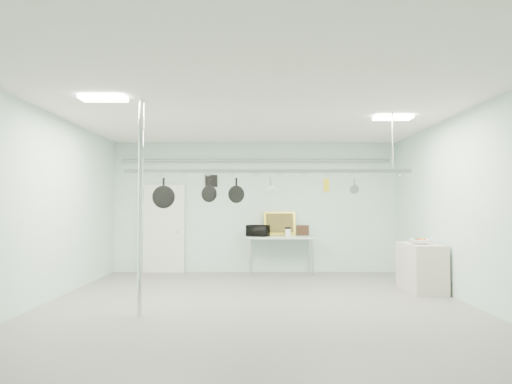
{
  "coord_description": "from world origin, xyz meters",
  "views": [
    {
      "loc": [
        -0.02,
        -7.31,
        1.58
      ],
      "look_at": [
        0.0,
        1.0,
        1.87
      ],
      "focal_mm": 32.0,
      "sensor_mm": 36.0,
      "label": 1
    }
  ],
  "objects_px": {
    "skillet_left": "(164,193)",
    "coffee_canister": "(288,233)",
    "chrome_pole": "(141,207)",
    "fruit_bowl": "(420,242)",
    "skillet_right": "(236,190)",
    "side_cabinet": "(421,267)",
    "pot_rack": "(268,169)",
    "prep_table": "(281,239)",
    "skillet_mid": "(209,189)",
    "microwave": "(258,231)"
  },
  "relations": [
    {
      "from": "microwave",
      "to": "skillet_right",
      "type": "height_order",
      "value": "skillet_right"
    },
    {
      "from": "prep_table",
      "to": "side_cabinet",
      "type": "bearing_deg",
      "value": -40.79
    },
    {
      "from": "coffee_canister",
      "to": "skillet_mid",
      "type": "xyz_separation_m",
      "value": [
        -1.55,
        -3.22,
        0.9
      ]
    },
    {
      "from": "prep_table",
      "to": "skillet_right",
      "type": "height_order",
      "value": "skillet_right"
    },
    {
      "from": "microwave",
      "to": "coffee_canister",
      "type": "relative_size",
      "value": 2.75
    },
    {
      "from": "chrome_pole",
      "to": "side_cabinet",
      "type": "relative_size",
      "value": 2.67
    },
    {
      "from": "microwave",
      "to": "coffee_canister",
      "type": "height_order",
      "value": "microwave"
    },
    {
      "from": "side_cabinet",
      "to": "pot_rack",
      "type": "height_order",
      "value": "pot_rack"
    },
    {
      "from": "prep_table",
      "to": "skillet_left",
      "type": "relative_size",
      "value": 3.22
    },
    {
      "from": "coffee_canister",
      "to": "prep_table",
      "type": "bearing_deg",
      "value": 155.54
    },
    {
      "from": "fruit_bowl",
      "to": "skillet_right",
      "type": "bearing_deg",
      "value": -164.23
    },
    {
      "from": "pot_rack",
      "to": "skillet_left",
      "type": "distance_m",
      "value": 1.79
    },
    {
      "from": "microwave",
      "to": "fruit_bowl",
      "type": "xyz_separation_m",
      "value": [
        3.02,
        -2.27,
        -0.09
      ]
    },
    {
      "from": "skillet_left",
      "to": "skillet_mid",
      "type": "bearing_deg",
      "value": 2.99
    },
    {
      "from": "skillet_left",
      "to": "skillet_mid",
      "type": "height_order",
      "value": "same"
    },
    {
      "from": "chrome_pole",
      "to": "pot_rack",
      "type": "bearing_deg",
      "value": 25.35
    },
    {
      "from": "fruit_bowl",
      "to": "skillet_mid",
      "type": "distance_m",
      "value": 4.09
    },
    {
      "from": "fruit_bowl",
      "to": "skillet_left",
      "type": "xyz_separation_m",
      "value": [
        -4.62,
        -0.96,
        0.89
      ]
    },
    {
      "from": "coffee_canister",
      "to": "skillet_left",
      "type": "height_order",
      "value": "skillet_left"
    },
    {
      "from": "side_cabinet",
      "to": "fruit_bowl",
      "type": "bearing_deg",
      "value": -116.89
    },
    {
      "from": "skillet_mid",
      "to": "skillet_right",
      "type": "xyz_separation_m",
      "value": [
        0.46,
        0.0,
        -0.01
      ]
    },
    {
      "from": "skillet_mid",
      "to": "coffee_canister",
      "type": "bearing_deg",
      "value": 83.2
    },
    {
      "from": "skillet_left",
      "to": "coffee_canister",
      "type": "bearing_deg",
      "value": 57.35
    },
    {
      "from": "chrome_pole",
      "to": "skillet_left",
      "type": "bearing_deg",
      "value": 80.19
    },
    {
      "from": "prep_table",
      "to": "skillet_mid",
      "type": "xyz_separation_m",
      "value": [
        -1.38,
        -3.3,
        1.06
      ]
    },
    {
      "from": "chrome_pole",
      "to": "skillet_left",
      "type": "xyz_separation_m",
      "value": [
        0.16,
        0.9,
        0.24
      ]
    },
    {
      "from": "pot_rack",
      "to": "skillet_right",
      "type": "xyz_separation_m",
      "value": [
        -0.53,
        0.0,
        -0.35
      ]
    },
    {
      "from": "fruit_bowl",
      "to": "skillet_left",
      "type": "height_order",
      "value": "skillet_left"
    },
    {
      "from": "chrome_pole",
      "to": "microwave",
      "type": "xyz_separation_m",
      "value": [
        1.76,
        4.13,
        -0.56
      ]
    },
    {
      "from": "pot_rack",
      "to": "prep_table",
      "type": "bearing_deg",
      "value": 83.09
    },
    {
      "from": "prep_table",
      "to": "pot_rack",
      "type": "height_order",
      "value": "pot_rack"
    },
    {
      "from": "pot_rack",
      "to": "microwave",
      "type": "relative_size",
      "value": 9.8
    },
    {
      "from": "chrome_pole",
      "to": "skillet_right",
      "type": "height_order",
      "value": "chrome_pole"
    },
    {
      "from": "chrome_pole",
      "to": "pot_rack",
      "type": "relative_size",
      "value": 0.67
    },
    {
      "from": "chrome_pole",
      "to": "side_cabinet",
      "type": "xyz_separation_m",
      "value": [
        4.85,
        2.0,
        -1.15
      ]
    },
    {
      "from": "prep_table",
      "to": "microwave",
      "type": "height_order",
      "value": "microwave"
    },
    {
      "from": "fruit_bowl",
      "to": "prep_table",
      "type": "bearing_deg",
      "value": 136.69
    },
    {
      "from": "chrome_pole",
      "to": "skillet_mid",
      "type": "relative_size",
      "value": 8.2
    },
    {
      "from": "fruit_bowl",
      "to": "side_cabinet",
      "type": "bearing_deg",
      "value": 63.11
    },
    {
      "from": "skillet_left",
      "to": "skillet_mid",
      "type": "relative_size",
      "value": 1.27
    },
    {
      "from": "microwave",
      "to": "pot_rack",
      "type": "bearing_deg",
      "value": 117.33
    },
    {
      "from": "chrome_pole",
      "to": "fruit_bowl",
      "type": "bearing_deg",
      "value": 21.28
    },
    {
      "from": "chrome_pole",
      "to": "skillet_right",
      "type": "xyz_separation_m",
      "value": [
        1.37,
        0.9,
        0.28
      ]
    },
    {
      "from": "pot_rack",
      "to": "skillet_left",
      "type": "bearing_deg",
      "value": 180.0
    },
    {
      "from": "chrome_pole",
      "to": "pot_rack",
      "type": "distance_m",
      "value": 2.19
    },
    {
      "from": "skillet_mid",
      "to": "pot_rack",
      "type": "bearing_deg",
      "value": 18.87
    },
    {
      "from": "microwave",
      "to": "coffee_canister",
      "type": "distance_m",
      "value": 0.71
    },
    {
      "from": "chrome_pole",
      "to": "prep_table",
      "type": "xyz_separation_m",
      "value": [
        2.3,
        4.2,
        -0.77
      ]
    },
    {
      "from": "skillet_left",
      "to": "skillet_right",
      "type": "bearing_deg",
      "value": 2.99
    },
    {
      "from": "prep_table",
      "to": "microwave",
      "type": "xyz_separation_m",
      "value": [
        -0.54,
        -0.07,
        0.21
      ]
    }
  ]
}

